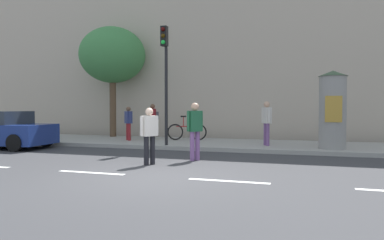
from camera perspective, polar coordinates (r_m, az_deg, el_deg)
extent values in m
plane|color=#38383A|center=(8.53, -5.72, -8.87)|extent=(80.00, 80.00, 0.00)
cube|color=#9E9B93|center=(15.14, 4.76, -3.83)|extent=(36.00, 4.00, 0.15)
cube|color=silver|center=(9.33, -15.55, -7.97)|extent=(1.80, 0.16, 0.01)
cube|color=silver|center=(8.02, 5.77, -9.53)|extent=(1.80, 0.16, 0.01)
cube|color=#B7A893|center=(20.25, 7.96, 11.38)|extent=(36.00, 5.00, 9.85)
cylinder|color=black|center=(14.03, -4.08, 3.75)|extent=(0.12, 0.12, 3.78)
cube|color=black|center=(14.12, -4.37, 13.00)|extent=(0.24, 0.24, 0.75)
sphere|color=#390605|center=(14.05, -4.58, 14.04)|extent=(0.16, 0.16, 0.16)
sphere|color=#3C2906|center=(14.00, -4.58, 13.08)|extent=(0.16, 0.16, 0.16)
sphere|color=green|center=(13.96, -4.57, 12.11)|extent=(0.16, 0.16, 0.16)
cylinder|color=gray|center=(13.68, 21.22, 1.09)|extent=(0.92, 0.92, 2.55)
cone|color=#334C33|center=(13.73, 21.29, 6.84)|extent=(1.01, 1.01, 0.20)
cube|color=#B78C33|center=(13.21, 21.36, 1.62)|extent=(0.55, 0.02, 0.90)
cylinder|color=brown|center=(18.58, -12.33, 1.58)|extent=(0.32, 0.32, 2.69)
ellipsoid|color=#3D7F42|center=(18.77, -12.39, 9.95)|extent=(3.26, 3.26, 2.77)
cylinder|color=black|center=(10.17, -7.20, -4.82)|extent=(0.14, 0.14, 0.81)
cylinder|color=black|center=(10.29, -6.23, -4.74)|extent=(0.14, 0.14, 0.81)
cube|color=silver|center=(10.18, -6.73, -0.92)|extent=(0.42, 0.48, 0.57)
cylinder|color=silver|center=(10.03, -7.93, -0.97)|extent=(0.09, 0.09, 0.54)
cylinder|color=silver|center=(10.32, -5.56, -0.88)|extent=(0.09, 0.09, 0.54)
sphere|color=beige|center=(10.16, -6.74, 1.30)|extent=(0.22, 0.22, 0.22)
cylinder|color=#724C84|center=(10.92, 0.04, -4.14)|extent=(0.14, 0.14, 0.88)
cylinder|color=#724C84|center=(11.03, 0.87, -4.08)|extent=(0.14, 0.14, 0.88)
cube|color=#1E5938|center=(10.92, 0.46, -0.17)|extent=(0.43, 0.45, 0.63)
cylinder|color=#1E5938|center=(10.79, -0.58, -0.20)|extent=(0.09, 0.09, 0.59)
cylinder|color=#1E5938|center=(11.06, 1.48, -0.14)|extent=(0.09, 0.09, 0.59)
sphere|color=tan|center=(10.91, 0.46, 2.10)|extent=(0.24, 0.24, 0.24)
cylinder|color=#B78C33|center=(16.87, -6.25, -1.59)|extent=(0.14, 0.14, 0.82)
cylinder|color=#B78C33|center=(16.64, -6.14, -1.64)|extent=(0.14, 0.14, 0.82)
cube|color=maroon|center=(16.73, -6.20, 0.78)|extent=(0.45, 0.52, 0.58)
cylinder|color=maroon|center=(17.00, -6.34, 0.80)|extent=(0.09, 0.09, 0.55)
cylinder|color=maroon|center=(16.45, -6.07, 0.76)|extent=(0.09, 0.09, 0.55)
sphere|color=brown|center=(16.72, -6.21, 2.16)|extent=(0.22, 0.22, 0.22)
cube|color=#4C4C51|center=(16.75, -5.59, 0.69)|extent=(0.28, 0.32, 0.36)
cylinder|color=maroon|center=(16.46, -10.07, -1.81)|extent=(0.14, 0.14, 0.75)
cylinder|color=maroon|center=(16.25, -9.85, -1.86)|extent=(0.14, 0.14, 0.75)
cube|color=navy|center=(16.33, -9.97, 0.42)|extent=(0.48, 0.49, 0.53)
cylinder|color=navy|center=(16.59, -10.24, 0.44)|extent=(0.09, 0.09, 0.51)
cylinder|color=navy|center=(16.07, -9.70, 0.40)|extent=(0.09, 0.09, 0.51)
sphere|color=brown|center=(16.32, -9.98, 1.72)|extent=(0.20, 0.20, 0.20)
cylinder|color=#724C84|center=(14.26, 11.47, -2.20)|extent=(0.14, 0.14, 0.85)
cylinder|color=#724C84|center=(14.04, 11.81, -2.27)|extent=(0.14, 0.14, 0.85)
cube|color=silver|center=(14.12, 11.66, 0.72)|extent=(0.43, 0.53, 0.61)
cylinder|color=silver|center=(14.38, 11.26, 0.75)|extent=(0.09, 0.09, 0.57)
cylinder|color=silver|center=(13.85, 12.07, 0.70)|extent=(0.09, 0.09, 0.57)
sphere|color=tan|center=(14.12, 11.67, 2.42)|extent=(0.23, 0.23, 0.23)
torus|color=black|center=(16.25, -2.65, -1.89)|extent=(0.71, 0.23, 0.72)
torus|color=black|center=(16.17, 1.06, -1.91)|extent=(0.71, 0.23, 0.72)
cylinder|color=maroon|center=(16.19, -0.80, -1.02)|extent=(0.93, 0.26, 0.04)
cylinder|color=maroon|center=(16.19, -1.36, -0.31)|extent=(0.04, 0.04, 0.45)
cylinder|color=maroon|center=(16.15, 0.68, -0.32)|extent=(0.04, 0.04, 0.50)
cube|color=black|center=(16.18, -1.36, 0.57)|extent=(0.26, 0.15, 0.06)
cube|color=navy|center=(16.24, -27.87, -1.92)|extent=(4.16, 2.04, 0.77)
cylinder|color=black|center=(14.67, -26.06, -3.25)|extent=(0.65, 0.25, 0.64)
cylinder|color=black|center=(16.02, -21.97, -2.77)|extent=(0.65, 0.25, 0.64)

